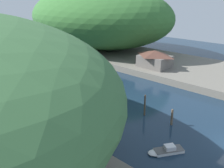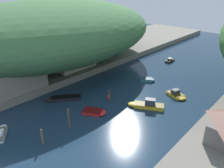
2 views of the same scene
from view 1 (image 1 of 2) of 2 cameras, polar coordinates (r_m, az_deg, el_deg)
name	(u,v)px [view 1 (image 1 of 2)]	position (r m, az deg, el deg)	size (l,w,h in m)	color
water_surface	(77,86)	(50.21, -7.98, -0.52)	(130.00, 130.00, 0.00)	#192D42
right_bank	(148,61)	(66.84, 8.27, 5.28)	(22.00, 120.00, 1.41)	slate
hillside_right	(98,17)	(78.93, -3.11, 15.09)	(35.05, 49.07, 18.68)	#387033
waterfront_building	(52,129)	(26.56, -13.63, -9.98)	(8.01, 10.06, 5.74)	gray
right_bank_cottage	(155,59)	(58.10, 9.74, 5.76)	(5.72, 7.30, 3.91)	slate
boat_small_dinghy	(92,75)	(55.50, -4.63, 2.04)	(4.30, 3.16, 1.28)	gold
boat_mid_channel	(87,122)	(35.82, -5.80, -8.60)	(5.15, 5.99, 0.66)	black
boat_white_cruiser	(118,104)	(41.31, 1.42, -4.53)	(4.26, 3.43, 0.56)	red
boat_far_upstream	(8,70)	(64.20, -22.62, 2.96)	(1.59, 4.00, 1.01)	black
boat_near_quay	(55,82)	(52.64, -12.81, 0.50)	(3.53, 2.98, 0.63)	teal
boat_cabin_cruiser	(108,85)	(49.14, -0.84, -0.14)	(6.10, 4.44, 1.70)	gold
boat_open_rowboat	(166,151)	(30.54, 12.13, -14.64)	(4.32, 3.45, 0.87)	white
mooring_post_nearest	(172,117)	(35.99, 13.54, -7.33)	(0.30, 0.30, 2.43)	brown
mooring_post_second	(145,105)	(37.79, 7.50, -4.79)	(0.25, 0.25, 3.35)	brown
mooring_post_fourth	(96,93)	(43.16, -3.66, -2.08)	(0.25, 0.25, 2.44)	brown
channel_buoy_near	(89,98)	(43.46, -5.17, -3.21)	(0.61, 0.61, 0.91)	red
person_on_quay	(98,147)	(26.78, -3.29, -14.12)	(0.33, 0.43, 1.69)	#282D3D
person_by_boathouse	(95,143)	(27.33, -3.90, -13.36)	(0.25, 0.40, 1.69)	#282D3D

